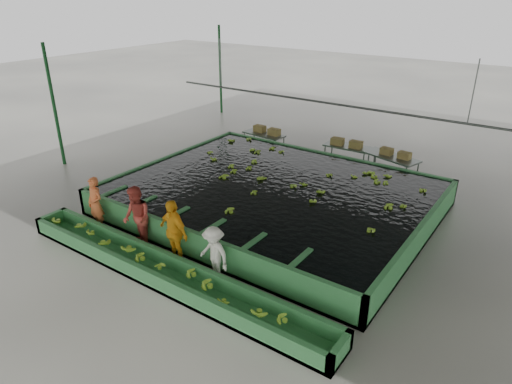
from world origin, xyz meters
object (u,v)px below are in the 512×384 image
Objects in this scene: sorting_trough at (165,272)px; box_stack_left at (267,133)px; packing_table_mid at (349,157)px; worker_a at (96,204)px; worker_b at (137,218)px; worker_c at (173,232)px; packing_table_left at (264,143)px; worker_d at (214,254)px; box_stack_right at (395,156)px; packing_table_right at (389,168)px; flotation_tank at (273,197)px; box_stack_mid at (346,146)px.

box_stack_left is (-3.45, 9.87, 0.64)m from sorting_trough.
sorting_trough is 4.75× the size of packing_table_mid.
box_stack_left is (0.26, 9.07, 0.03)m from worker_a.
packing_table_mid reaches higher than sorting_trough.
worker_c is (1.44, 0.00, 0.00)m from worker_b.
worker_d is at bearing -63.12° from packing_table_left.
worker_d is at bearing 38.51° from sorting_trough.
box_stack_right is at bearing 1.24° from packing_table_left.
packing_table_right is 1.64× the size of box_stack_left.
flotation_tank is at bearing 112.11° from worker_d.
worker_a is at bearing -156.92° from worker_b.
packing_table_right is (6.03, 9.08, -0.36)m from worker_a.
box_stack_right reaches higher than packing_table_mid.
packing_table_left is at bearing -178.76° from box_stack_right.
worker_c is 1.24× the size of worker_d.
worker_c reaches higher than packing_table_left.
worker_c is 0.89× the size of packing_table_mid.
packing_table_mid is at bearing 87.26° from sorting_trough.
sorting_trough is at bearing -70.72° from box_stack_left.
packing_table_mid is 1.76× the size of box_stack_right.
sorting_trough is 7.66× the size of box_stack_mid.
box_stack_left is at bearing 47.82° from packing_table_left.
worker_d reaches higher than packing_table_left.
worker_b is at bearing -103.97° from packing_table_mid.
worker_b is 0.89× the size of packing_table_mid.
packing_table_left is 1.63× the size of box_stack_right.
box_stack_right is (1.98, -0.26, 0.52)m from packing_table_mid.
worker_d is (4.72, 0.00, -0.10)m from worker_a.
worker_d reaches higher than box_stack_right.
flotation_tank is 4.70m from worker_b.
packing_table_right is at bearing 1.06° from packing_table_left.
sorting_trough is 10.40m from packing_table_left.
box_stack_left is at bearing -179.70° from box_stack_right.
worker_a is at bearing -91.08° from packing_table_left.
worker_a reaches higher than worker_d.
worker_d is 0.77× the size of packing_table_left.
packing_table_left is at bearing -178.94° from packing_table_right.
worker_c reaches higher than box_stack_mid.
packing_table_right is (5.86, 0.11, 0.05)m from packing_table_left.
flotation_tank is at bearing -52.83° from packing_table_left.
worker_d is 10.07m from packing_table_left.
worker_c is at bearing -71.41° from box_stack_left.
packing_table_left is at bearing -132.18° from box_stack_left.
worker_a is 10.27m from packing_table_mid.
worker_d reaches higher than flotation_tank.
packing_table_mid is at bearing 93.21° from worker_c.
packing_table_mid is at bearing 70.21° from worker_a.
worker_a is 0.79× the size of packing_table_right.
worker_c is at bearing -95.33° from flotation_tank.
worker_d is at bearing -85.98° from box_stack_mid.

